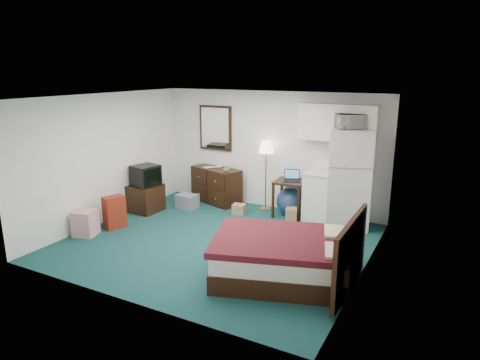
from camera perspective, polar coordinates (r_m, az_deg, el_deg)
The scene contains 25 objects.
floor at distance 7.59m, azimuth -3.00°, elevation -8.22°, with size 5.00×4.50×0.01m, color #102C2B.
ceiling at distance 7.00m, azimuth -3.27°, elevation 10.99°, with size 5.00×4.50×0.01m, color white.
walls at distance 7.19m, azimuth -3.13°, elevation 1.00°, with size 5.01×4.51×2.50m.
mirror at distance 9.68m, azimuth -3.27°, elevation 6.94°, with size 0.80×0.06×1.00m, color white, non-canonical shape.
upper_cabinets at distance 8.40m, azimuth 12.89°, elevation 7.49°, with size 1.50×0.35×0.70m, color white, non-canonical shape.
headboard at distance 5.93m, azimuth 14.49°, elevation -9.67°, with size 0.06×1.56×1.00m, color black, non-canonical shape.
dresser at distance 9.65m, azimuth -3.17°, elevation -0.69°, with size 1.16×0.53×0.79m, color black, non-canonical shape.
floor_lamp at distance 9.09m, azimuth 3.46°, elevation 0.62°, with size 0.32×0.32×1.49m, color gold, non-canonical shape.
desk at distance 8.79m, azimuth 6.64°, elevation -2.44°, with size 0.59×0.59×0.75m, color black, non-canonical shape.
exercise_ball at distance 8.91m, azimuth 6.67°, elevation -2.84°, with size 0.57×0.57×0.57m, color navy.
kitchen_counter at distance 8.56m, azimuth 11.84°, elevation -2.39°, with size 0.88×0.67×0.97m, color white, non-canonical shape.
fridge at distance 8.32m, azimuth 14.28°, elevation 0.25°, with size 0.77×0.77×1.88m, color silver, non-canonical shape.
bed at distance 6.30m, azimuth 5.52°, elevation -10.30°, with size 1.85×1.45×0.59m, color #3F0F12, non-canonical shape.
tv_stand at distance 9.28m, azimuth -12.45°, elevation -2.37°, with size 0.57×0.62×0.57m, color black, non-canonical shape.
suitcase at distance 8.45m, azimuth -16.39°, elevation -4.14°, with size 0.24×0.38×0.62m, color #600E01, non-canonical shape.
retail_box at distance 8.27m, azimuth -19.92°, elevation -5.41°, with size 0.37×0.37×0.46m, color silver, non-canonical shape.
file_bin at distance 9.36m, azimuth -7.05°, elevation -2.83°, with size 0.43×0.32×0.30m, color gray, non-canonical shape.
cardboard_box_a at distance 8.91m, azimuth -0.14°, elevation -3.92°, with size 0.25×0.21×0.21m, color #856748, non-canonical shape.
cardboard_box_b at distance 8.60m, azimuth 6.87°, elevation -4.56°, with size 0.22×0.26×0.26m, color #856748, non-canonical shape.
laptop at distance 8.65m, azimuth 6.95°, elevation 0.56°, with size 0.31×0.25×0.21m, color black, non-canonical shape.
crt_tv at distance 9.10m, azimuth -12.47°, elevation 0.58°, with size 0.47×0.51×0.43m, color black, non-canonical shape.
microwave at distance 8.08m, azimuth 14.44°, elevation 7.80°, with size 0.48×0.27×0.33m, color silver.
book_a at distance 9.64m, azimuth -4.38°, elevation 2.39°, with size 0.17×0.02×0.23m, color #856748.
book_b at distance 9.69m, azimuth -3.18°, elevation 2.45°, with size 0.16×0.02×0.22m, color #856748.
mug at distance 9.18m, azimuth -1.84°, elevation 1.49°, with size 0.13×0.10×0.13m, color #5D9F4E.
Camera 1 is at (3.61, -5.99, 2.95)m, focal length 32.00 mm.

